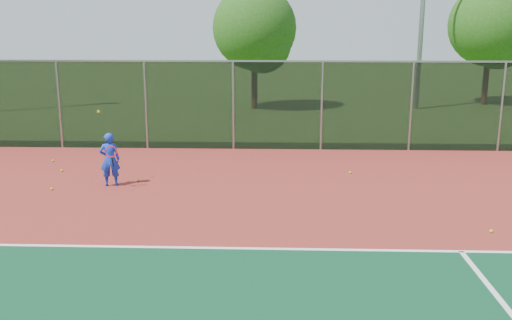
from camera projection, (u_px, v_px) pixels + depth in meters
The scene contains 11 objects.
court_apron at pixel (363, 273), 9.89m from camera, with size 30.00×20.00×0.02m, color maroon.
fence_back at pixel (322, 105), 19.25m from camera, with size 30.00×0.06×3.03m.
tennis_player at pixel (110, 159), 15.06m from camera, with size 0.60×0.64×2.01m.
practice_ball_1 at pixel (53, 161), 17.84m from camera, with size 0.07×0.07×0.07m, color #C7D318.
practice_ball_2 at pixel (52, 189), 14.80m from camera, with size 0.07×0.07×0.07m, color #C7D318.
practice_ball_3 at pixel (491, 231), 11.77m from camera, with size 0.07×0.07×0.07m, color #C7D318.
practice_ball_4 at pixel (139, 180), 15.63m from camera, with size 0.07×0.07×0.07m, color #C7D318.
practice_ball_5 at pixel (350, 172), 16.43m from camera, with size 0.07×0.07×0.07m, color #C7D318.
practice_ball_6 at pixel (62, 171), 16.64m from camera, with size 0.07×0.07×0.07m, color #C7D318.
tree_back_left at pixel (256, 32), 28.19m from camera, with size 4.16×4.16×6.11m.
tree_back_mid at pixel (493, 29), 29.74m from camera, with size 4.33×4.33×6.36m.
Camera 1 is at (-1.51, -7.22, 4.23)m, focal length 40.00 mm.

